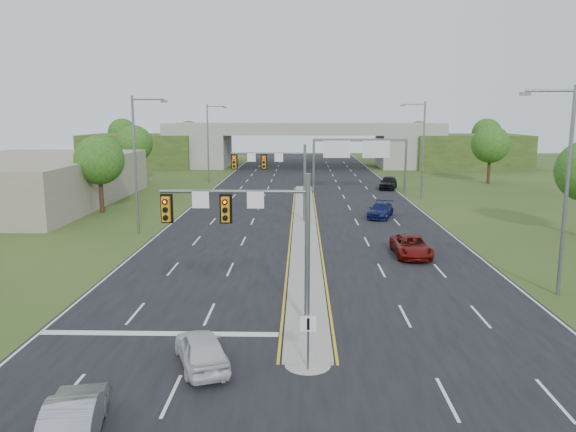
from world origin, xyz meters
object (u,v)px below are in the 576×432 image
Objects in this scene: car_far_c at (388,183)px; car_far_a at (411,246)px; car_silver at (74,418)px; keep_right_sign at (308,333)px; sign_gantry at (359,150)px; signal_mast_far at (279,170)px; car_white at (201,349)px; car_far_b at (381,210)px; overpass at (303,148)px; signal_mast_near at (256,225)px.

car_far_a is at bearing -81.26° from car_far_c.
car_far_a is (14.16, 22.37, -0.01)m from car_silver.
keep_right_sign is 0.52× the size of car_silver.
sign_gantry reaches higher than car_silver.
signal_mast_far is 27.44m from car_far_c.
sign_gantry is at bearing -122.68° from car_white.
keep_right_sign is 0.47× the size of car_far_b.
car_far_c is at bearing 78.31° from keep_right_sign.
keep_right_sign is 0.44× the size of car_far_a.
car_far_b is at bearing -85.64° from car_far_c.
car_far_c is (11.00, -31.37, -2.69)m from overpass.
car_far_a is at bearing -72.05° from car_far_b.
keep_right_sign is 33.20m from car_far_b.
car_far_b is 0.95× the size of car_far_c.
car_white is at bearing -91.07° from car_far_c.
car_far_c is (13.26, 48.71, -3.86)m from signal_mast_near.
signal_mast_near is 80.11m from overpass.
signal_mast_near is 45.88m from sign_gantry.
overpass reaches higher than car_far_c.
car_far_a is at bearing -134.22° from car_silver.
keep_right_sign reaches higher than car_silver.
car_silver is 26.47m from car_far_a.
car_silver is 0.85× the size of car_far_c.
car_silver is at bearing -117.17° from signal_mast_near.
overpass is at bearing 90.00° from keep_right_sign.
car_far_a is (9.47, -11.75, -4.02)m from signal_mast_far.
keep_right_sign reaches higher than car_white.
sign_gantry is at bearing 82.30° from keep_right_sign.
overpass is 84.34m from car_white.
signal_mast_near is at bearing -90.87° from car_far_b.
keep_right_sign is 0.03× the size of overpass.
signal_mast_near is at bearing -125.67° from car_far_a.
car_white is (-4.06, -84.19, -2.84)m from overpass.
car_silver is (-4.68, -34.12, -4.01)m from signal_mast_far.
overpass reaches higher than car_far_a.
keep_right_sign is at bearing -158.01° from car_silver.
car_far_a is 14.70m from car_far_b.
sign_gantry is 17.64m from car_far_b.
overpass reaches higher than signal_mast_near.
signal_mast_near reaches higher than car_white.
car_far_a is at bearing -83.84° from overpass.
signal_mast_far is at bearing -104.39° from car_far_c.
car_silver is (-2.89, -5.00, 0.00)m from car_white.
car_silver is at bearing -97.81° from signal_mast_far.
car_white is 54.93m from car_far_c.
sign_gantry is at bearing 90.84° from car_far_a.
car_white is (-1.79, -4.12, -4.01)m from signal_mast_near.
signal_mast_near is 3.18× the size of keep_right_sign.
sign_gantry is (8.95, 44.99, 0.51)m from signal_mast_near.
car_far_a is at bearing -89.05° from sign_gantry.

